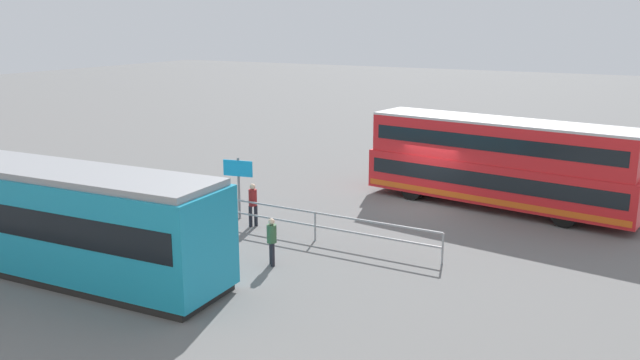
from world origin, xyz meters
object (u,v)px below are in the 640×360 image
Objects in this scene: double_decker_bus at (499,163)px; tram_yellow at (24,213)px; pedestrian_near_railing at (253,202)px; pedestrian_crossing at (272,239)px; info_sign at (238,176)px.

double_decker_bus reaches higher than tram_yellow.
pedestrian_crossing is at bearing 132.73° from pedestrian_near_railing.
double_decker_bus is 4.66× the size of info_sign.
info_sign reaches higher than pedestrian_near_railing.
tram_yellow is 5.89× the size of info_sign.
pedestrian_near_railing is 1.47m from info_sign.
double_decker_bus is 18.41m from tram_yellow.
tram_yellow is 9.27× the size of pedestrian_crossing.
double_decker_bus is 6.82× the size of pedestrian_near_railing.
double_decker_bus is at bearing -136.52° from pedestrian_near_railing.
double_decker_bus is at bearing -114.55° from pedestrian_crossing.
double_decker_bus reaches higher than pedestrian_near_railing.
tram_yellow is at bearing 68.06° from info_sign.
info_sign is at bearing -43.08° from pedestrian_crossing.
pedestrian_crossing is (-7.02, -3.81, -0.86)m from tram_yellow.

